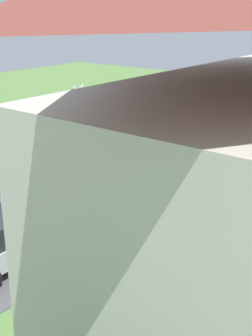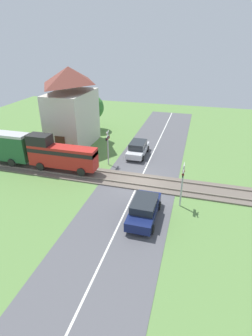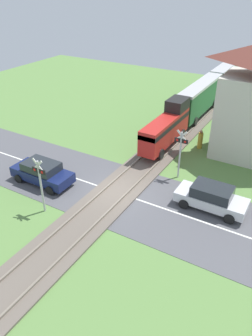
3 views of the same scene
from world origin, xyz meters
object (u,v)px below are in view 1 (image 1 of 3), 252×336
Objects in this scene: car_far_side at (10,236)px; crossing_signal_west_approach at (79,112)px; car_near_crossing at (146,139)px; crossing_signal_east_approach at (138,178)px.

crossing_signal_west_approach is (-8.17, -5.12, 1.40)m from car_far_side.
crossing_signal_west_approach reaches higher than car_near_crossing.
car_near_crossing is at bearing -145.31° from crossing_signal_east_approach.
crossing_signal_east_approach is (-2.95, 2.24, 1.40)m from car_far_side.
car_far_side is 1.18× the size of crossing_signal_west_approach.
car_near_crossing is 1.03× the size of car_far_side.
car_far_side is at bearing 32.10° from crossing_signal_west_approach.
car_far_side is (10.36, 2.88, 0.01)m from car_near_crossing.
crossing_signal_east_approach is at bearing 34.69° from car_near_crossing.
car_near_crossing is 1.21× the size of crossing_signal_east_approach.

